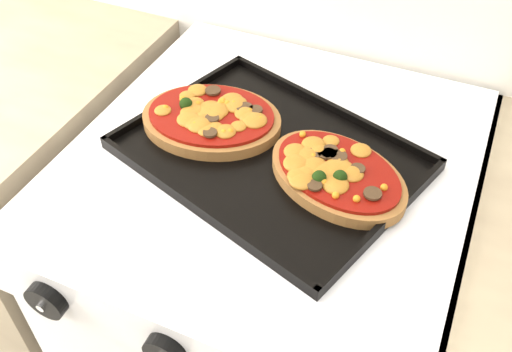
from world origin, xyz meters
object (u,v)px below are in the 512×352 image
at_px(stove, 270,314).
at_px(baking_tray, 270,153).
at_px(pizza_left, 211,117).
at_px(pizza_right, 338,173).

relative_size(stove, baking_tray, 2.23).
bearing_deg(pizza_left, stove, -1.62).
xyz_separation_m(stove, pizza_left, (-0.11, 0.00, 0.48)).
bearing_deg(stove, baking_tray, -87.17).
distance_m(stove, pizza_left, 0.49).
bearing_deg(pizza_left, baking_tray, -13.16).
xyz_separation_m(baking_tray, pizza_left, (-0.11, 0.03, 0.01)).
distance_m(baking_tray, pizza_right, 0.11).
xyz_separation_m(pizza_left, pizza_right, (0.22, -0.04, -0.00)).
distance_m(stove, baking_tray, 0.47).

